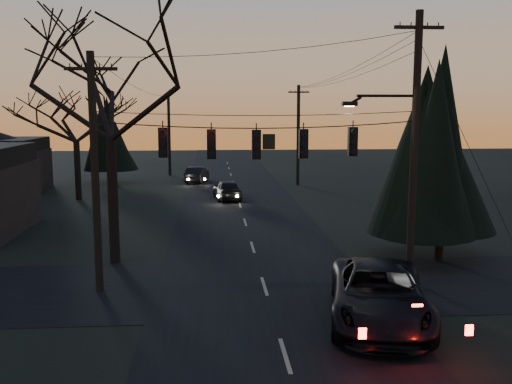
{
  "coord_description": "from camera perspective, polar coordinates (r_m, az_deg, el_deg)",
  "views": [
    {
      "loc": [
        -1.91,
        -10.32,
        6.56
      ],
      "look_at": [
        -0.48,
        7.88,
        3.87
      ],
      "focal_mm": 40.0,
      "sensor_mm": 36.0,
      "label": 1
    }
  ],
  "objects": [
    {
      "name": "main_road",
      "position": [
        31.07,
        -0.87,
        -3.79
      ],
      "size": [
        8.0,
        120.0,
        0.02
      ],
      "primitive_type": "cube",
      "color": "black",
      "rests_on": "ground"
    },
    {
      "name": "cross_road",
      "position": [
        21.43,
        0.84,
        -9.42
      ],
      "size": [
        60.0,
        7.0,
        0.02
      ],
      "primitive_type": "cube",
      "color": "black",
      "rests_on": "ground"
    },
    {
      "name": "sedan_oncoming_b",
      "position": [
        51.05,
        -5.91,
        1.74
      ],
      "size": [
        2.2,
        4.4,
        1.38
      ],
      "primitive_type": "imported",
      "rotation": [
        0.0,
        0.0,
        2.96
      ],
      "color": "black",
      "rests_on": "ground"
    },
    {
      "name": "utility_pole_left",
      "position": [
        21.74,
        -15.34,
        -9.49
      ],
      "size": [
        1.8,
        0.3,
        8.5
      ],
      "primitive_type": null,
      "color": "black",
      "rests_on": "ground"
    },
    {
      "name": "sedan_oncoming_a",
      "position": [
        41.25,
        -2.91,
        0.24
      ],
      "size": [
        2.2,
        4.4,
        1.44
      ],
      "primitive_type": "imported",
      "rotation": [
        0.0,
        0.0,
        3.26
      ],
      "color": "black",
      "rests_on": "ground"
    },
    {
      "name": "bare_tree_dist",
      "position": [
        42.69,
        -17.63,
        7.04
      ],
      "size": [
        6.58,
        6.58,
        8.37
      ],
      "color": "black",
      "rests_on": "ground"
    },
    {
      "name": "suv_near",
      "position": [
        18.21,
        12.23,
        -10.01
      ],
      "size": [
        4.17,
        6.77,
        1.75
      ],
      "primitive_type": "imported",
      "rotation": [
        0.0,
        0.0,
        -0.21
      ],
      "color": "black",
      "rests_on": "ground"
    },
    {
      "name": "bare_tree_left",
      "position": [
        24.54,
        -14.5,
        9.95
      ],
      "size": [
        10.14,
        10.14,
        10.5
      ],
      "color": "black",
      "rests_on": "ground"
    },
    {
      "name": "span_signal_assembly",
      "position": [
        20.42,
        0.2,
        4.92
      ],
      "size": [
        11.5,
        0.44,
        1.49
      ],
      "color": "black",
      "rests_on": "ground"
    },
    {
      "name": "evergreen_right",
      "position": [
        25.39,
        18.25,
        4.12
      ],
      "size": [
        4.55,
        4.55,
        8.53
      ],
      "color": "black",
      "rests_on": "ground"
    },
    {
      "name": "evergreen_dist",
      "position": [
        51.93,
        -14.35,
        5.17
      ],
      "size": [
        3.97,
        3.97,
        6.59
      ],
      "color": "black",
      "rests_on": "ground"
    },
    {
      "name": "utility_pole_right",
      "position": [
        22.6,
        15.03,
        -8.79
      ],
      "size": [
        5.0,
        0.3,
        10.0
      ],
      "primitive_type": null,
      "color": "black",
      "rests_on": "ground"
    },
    {
      "name": "utility_pole_far_l",
      "position": [
        56.85,
        -8.59,
        1.66
      ],
      "size": [
        0.3,
        0.3,
        8.0
      ],
      "primitive_type": null,
      "color": "black",
      "rests_on": "ground"
    },
    {
      "name": "utility_pole_far_r",
      "position": [
        49.32,
        4.19,
        0.72
      ],
      "size": [
        1.8,
        0.3,
        8.5
      ],
      "primitive_type": null,
      "color": "black",
      "rests_on": "ground"
    }
  ]
}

